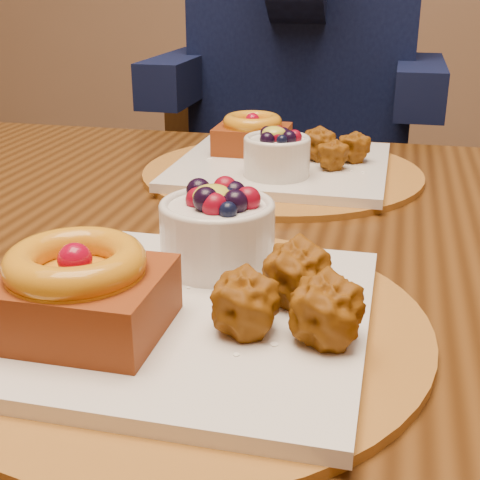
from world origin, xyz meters
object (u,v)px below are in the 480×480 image
(dining_table, at_px, (246,295))
(place_setting_near, at_px, (180,292))
(chair_far, at_px, (222,225))
(place_setting_far, at_px, (280,160))
(diner, at_px, (307,5))

(dining_table, height_order, place_setting_near, place_setting_near)
(chair_far, bearing_deg, place_setting_near, -69.14)
(place_setting_near, height_order, place_setting_far, place_setting_near)
(place_setting_near, xyz_separation_m, diner, (-0.05, 0.98, 0.17))
(diner, bearing_deg, dining_table, -96.83)
(place_setting_far, height_order, diner, diner)
(place_setting_far, xyz_separation_m, chair_far, (-0.25, 0.61, -0.33))
(place_setting_far, relative_size, diner, 0.42)
(place_setting_far, bearing_deg, dining_table, -89.40)
(dining_table, relative_size, place_setting_far, 4.21)
(chair_far, distance_m, diner, 0.55)
(chair_far, height_order, diner, diner)
(place_setting_far, bearing_deg, chair_far, 112.06)
(place_setting_near, xyz_separation_m, place_setting_far, (0.00, 0.43, -0.01))
(dining_table, distance_m, place_setting_far, 0.24)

